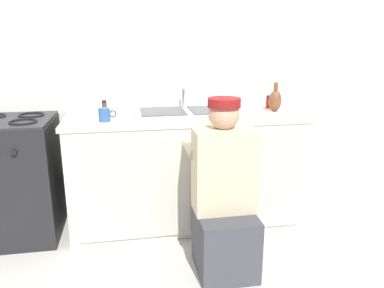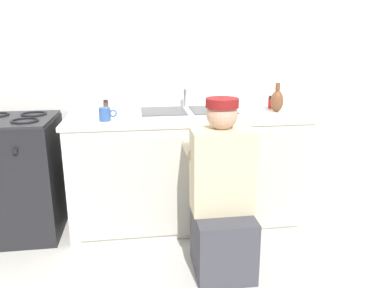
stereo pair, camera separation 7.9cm
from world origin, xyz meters
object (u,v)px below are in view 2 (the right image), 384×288
object	(u,v)px
spice_bottle_pepper	(106,107)
coffee_mug	(105,114)
spice_bottle_red	(271,102)
plumber_person	(222,202)
vase_decorative	(277,101)
sink_double_basin	(188,112)
stove_range	(18,177)

from	to	relation	value
spice_bottle_pepper	coffee_mug	distance (m)	0.29
spice_bottle_red	spice_bottle_pepper	xyz separation A→B (m)	(-1.34, -0.02, 0.00)
plumber_person	vase_decorative	xyz separation A→B (m)	(0.59, 0.71, 0.51)
sink_double_basin	vase_decorative	world-z (taller)	vase_decorative
sink_double_basin	vase_decorative	bearing A→B (deg)	1.37
sink_double_basin	stove_range	xyz separation A→B (m)	(-1.29, -0.00, -0.45)
stove_range	sink_double_basin	bearing A→B (deg)	0.10
sink_double_basin	coffee_mug	xyz separation A→B (m)	(-0.61, -0.13, 0.03)
stove_range	spice_bottle_pepper	world-z (taller)	spice_bottle_pepper
sink_double_basin	coffee_mug	size ratio (longest dim) A/B	6.35
plumber_person	spice_bottle_pepper	size ratio (longest dim) A/B	10.52
plumber_person	vase_decorative	bearing A→B (deg)	50.06
spice_bottle_red	coffee_mug	size ratio (longest dim) A/B	0.83
stove_range	coffee_mug	world-z (taller)	coffee_mug
plumber_person	spice_bottle_pepper	xyz separation A→B (m)	(-0.75, 0.84, 0.47)
vase_decorative	stove_range	bearing A→B (deg)	-179.45
plumber_person	spice_bottle_pepper	bearing A→B (deg)	131.48
plumber_person	spice_bottle_red	world-z (taller)	plumber_person
vase_decorative	spice_bottle_red	xyz separation A→B (m)	(0.01, 0.16, -0.04)
stove_range	spice_bottle_pepper	size ratio (longest dim) A/B	8.65
sink_double_basin	stove_range	world-z (taller)	sink_double_basin
stove_range	vase_decorative	size ratio (longest dim) A/B	3.95
plumber_person	coffee_mug	size ratio (longest dim) A/B	8.76
spice_bottle_red	vase_decorative	bearing A→B (deg)	-92.14
vase_decorative	coffee_mug	distance (m)	1.33
stove_range	plumber_person	distance (m)	1.57
spice_bottle_red	coffee_mug	xyz separation A→B (m)	(-1.33, -0.31, -0.00)
coffee_mug	vase_decorative	bearing A→B (deg)	6.46
vase_decorative	coffee_mug	world-z (taller)	vase_decorative
sink_double_basin	plumber_person	size ratio (longest dim) A/B	0.72
plumber_person	vase_decorative	distance (m)	1.05
plumber_person	spice_bottle_pepper	world-z (taller)	plumber_person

